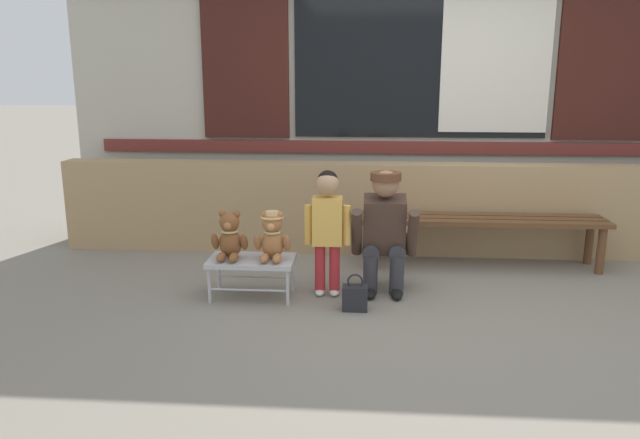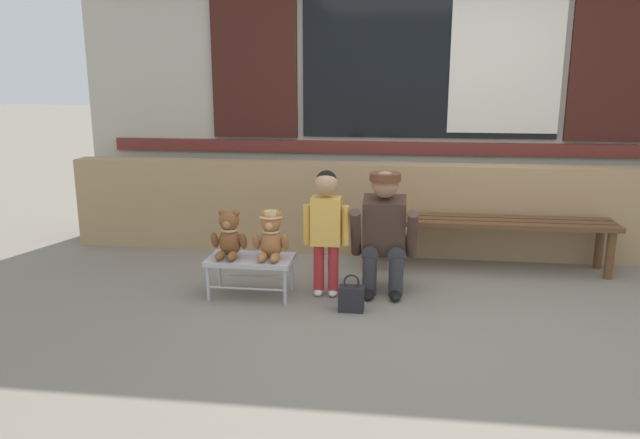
% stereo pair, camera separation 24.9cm
% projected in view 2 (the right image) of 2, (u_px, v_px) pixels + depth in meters
% --- Properties ---
extents(ground_plane, '(60.00, 60.00, 0.00)m').
position_uv_depth(ground_plane, '(431.00, 311.00, 4.30)').
color(ground_plane, gray).
extents(brick_low_wall, '(6.71, 0.25, 0.85)m').
position_uv_depth(brick_low_wall, '(426.00, 210.00, 5.57)').
color(brick_low_wall, tan).
rests_on(brick_low_wall, ground).
extents(shop_facade, '(6.84, 0.26, 3.41)m').
position_uv_depth(shop_facade, '(429.00, 67.00, 5.77)').
color(shop_facade, '#B7B2A3').
rests_on(shop_facade, ground).
extents(wooden_bench_long, '(2.10, 0.40, 0.44)m').
position_uv_depth(wooden_bench_long, '(488.00, 227.00, 5.17)').
color(wooden_bench_long, brown).
rests_on(wooden_bench_long, ground).
extents(small_display_bench, '(0.64, 0.36, 0.30)m').
position_uv_depth(small_display_bench, '(251.00, 262.00, 4.56)').
color(small_display_bench, '#BCBCC1').
rests_on(small_display_bench, ground).
extents(teddy_bear_plain, '(0.28, 0.26, 0.36)m').
position_uv_depth(teddy_bear_plain, '(229.00, 236.00, 4.53)').
color(teddy_bear_plain, brown).
rests_on(teddy_bear_plain, small_display_bench).
extents(teddy_bear_with_hat, '(0.28, 0.27, 0.36)m').
position_uv_depth(teddy_bear_with_hat, '(271.00, 236.00, 4.49)').
color(teddy_bear_with_hat, '#A86B3D').
rests_on(teddy_bear_with_hat, small_display_bench).
extents(child_standing, '(0.35, 0.18, 0.96)m').
position_uv_depth(child_standing, '(326.00, 219.00, 4.49)').
color(child_standing, '#B7282D').
rests_on(child_standing, ground).
extents(adult_crouching, '(0.50, 0.49, 0.95)m').
position_uv_depth(adult_crouching, '(385.00, 231.00, 4.59)').
color(adult_crouching, '#333338').
rests_on(adult_crouching, ground).
extents(handbag_on_ground, '(0.18, 0.11, 0.27)m').
position_uv_depth(handbag_on_ground, '(351.00, 298.00, 4.29)').
color(handbag_on_ground, '#232328').
rests_on(handbag_on_ground, ground).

